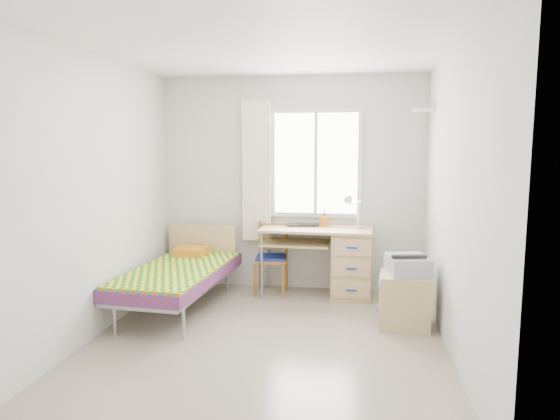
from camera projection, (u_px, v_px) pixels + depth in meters
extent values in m
plane|color=#BCAD93|center=(267.00, 340.00, 4.56)|extent=(3.50, 3.50, 0.00)
plane|color=white|center=(266.00, 47.00, 4.22)|extent=(3.50, 3.50, 0.00)
plane|color=silver|center=(291.00, 184.00, 6.10)|extent=(3.20, 0.00, 3.20)
plane|color=silver|center=(97.00, 197.00, 4.62)|extent=(0.00, 3.50, 3.50)
plane|color=silver|center=(455.00, 203.00, 4.15)|extent=(0.00, 3.50, 3.50)
cube|color=white|center=(316.00, 163.00, 6.01)|extent=(1.10, 0.04, 1.30)
cube|color=white|center=(316.00, 164.00, 6.00)|extent=(1.00, 0.02, 1.20)
cube|color=white|center=(316.00, 164.00, 5.99)|extent=(0.04, 0.02, 1.20)
cube|color=white|center=(257.00, 172.00, 6.08)|extent=(0.35, 0.05, 1.70)
cube|color=white|center=(423.00, 110.00, 5.43)|extent=(0.20, 0.32, 0.03)
cube|color=#919599|center=(178.00, 282.00, 5.39)|extent=(0.96, 1.87, 0.05)
cube|color=red|center=(178.00, 275.00, 5.38)|extent=(1.00, 1.89, 0.13)
cube|color=yellow|center=(177.00, 269.00, 5.35)|extent=(0.97, 1.77, 0.03)
cube|color=tan|center=(202.00, 244.00, 6.21)|extent=(0.87, 0.12, 0.50)
cube|color=orange|center=(192.00, 251.00, 5.96)|extent=(0.39, 0.34, 0.09)
cylinder|color=#919599|center=(115.00, 320.00, 4.67)|extent=(0.04, 0.04, 0.29)
cylinder|color=#919599|center=(228.00, 278.00, 6.15)|extent=(0.04, 0.04, 0.29)
cube|color=tan|center=(316.00, 229.00, 5.84)|extent=(1.31, 0.63, 0.03)
cube|color=tan|center=(352.00, 264.00, 5.83)|extent=(0.47, 0.59, 0.78)
cube|color=tan|center=(296.00, 243.00, 5.89)|extent=(0.81, 0.58, 0.02)
cylinder|color=#919599|center=(262.00, 266.00, 5.74)|extent=(0.03, 0.03, 0.78)
cylinder|color=#919599|center=(269.00, 256.00, 6.22)|extent=(0.03, 0.03, 0.78)
cube|color=brown|center=(271.00, 260.00, 5.95)|extent=(0.40, 0.40, 0.04)
cube|color=navy|center=(271.00, 257.00, 5.95)|extent=(0.38, 0.38, 0.04)
cube|color=brown|center=(273.00, 236.00, 6.08)|extent=(0.33, 0.06, 0.37)
cylinder|color=brown|center=(255.00, 280.00, 5.84)|extent=(0.03, 0.03, 0.41)
cylinder|color=brown|center=(287.00, 256.00, 6.09)|extent=(0.04, 0.04, 0.84)
cube|color=tan|center=(405.00, 300.00, 4.89)|extent=(0.50, 0.46, 0.52)
cube|color=tan|center=(380.00, 288.00, 4.91)|extent=(0.03, 0.39, 0.19)
cube|color=tan|center=(379.00, 309.00, 4.93)|extent=(0.03, 0.39, 0.19)
cube|color=#A5A8AD|center=(408.00, 265.00, 4.87)|extent=(0.44, 0.49, 0.18)
cube|color=black|center=(408.00, 256.00, 4.86)|extent=(0.35, 0.40, 0.02)
imported|color=black|center=(304.00, 225.00, 5.92)|extent=(0.42, 0.30, 0.03)
cylinder|color=orange|center=(324.00, 221.00, 5.95)|extent=(0.10, 0.10, 0.12)
cylinder|color=white|center=(358.00, 227.00, 5.80)|extent=(0.10, 0.10, 0.03)
cylinder|color=white|center=(358.00, 215.00, 5.78)|extent=(0.02, 0.12, 0.27)
cylinder|color=white|center=(357.00, 203.00, 5.69)|extent=(0.13, 0.24, 0.11)
cone|color=white|center=(350.00, 202.00, 5.60)|extent=(0.14, 0.16, 0.13)
imported|color=gray|center=(303.00, 245.00, 5.92)|extent=(0.23, 0.29, 0.02)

